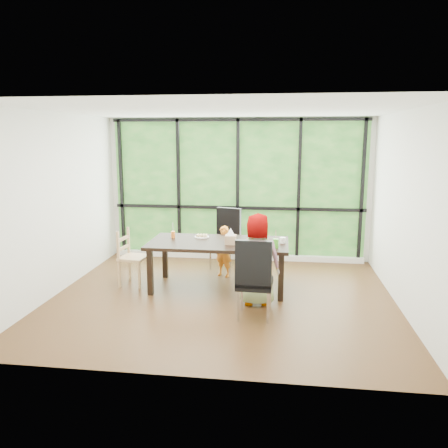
{
  "coord_description": "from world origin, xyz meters",
  "views": [
    {
      "loc": [
        0.84,
        -6.2,
        2.34
      ],
      "look_at": [
        -0.01,
        0.3,
        1.05
      ],
      "focal_mm": 35.64,
      "sensor_mm": 36.0,
      "label": 1
    }
  ],
  "objects": [
    {
      "name": "white_mug",
      "position": [
        0.87,
        0.44,
        0.79
      ],
      "size": [
        0.09,
        0.09,
        0.09
      ],
      "primitive_type": "cylinder",
      "color": "white",
      "rests_on": "dining_table"
    },
    {
      "name": "straw_white",
      "position": [
        -0.87,
        0.58,
        0.9
      ],
      "size": [
        0.01,
        0.04,
        0.2
      ],
      "primitive_type": "cylinder",
      "rotation": [
        0.14,
        0.0,
        0.0
      ],
      "color": "white",
      "rests_on": "orange_cup"
    },
    {
      "name": "chair_window_leather",
      "position": [
        -0.16,
        1.48,
        0.54
      ],
      "size": [
        0.57,
        0.57,
        1.08
      ],
      "primitive_type": "cube",
      "rotation": [
        0.0,
        0.0,
        -0.29
      ],
      "color": "black",
      "rests_on": "ground"
    },
    {
      "name": "tissue",
      "position": [
        0.09,
        0.27,
        0.94
      ],
      "size": [
        0.12,
        0.12,
        0.11
      ],
      "primitive_type": "cone",
      "color": "white",
      "rests_on": "tissue_box"
    },
    {
      "name": "child_older",
      "position": [
        0.52,
        -0.19,
        0.65
      ],
      "size": [
        0.66,
        0.45,
        1.31
      ],
      "primitive_type": "imported",
      "rotation": [
        0.0,
        0.0,
        3.2
      ],
      "color": "gray",
      "rests_on": "ground"
    },
    {
      "name": "crepe_rolls_far",
      "position": [
        -0.42,
        0.66,
        0.78
      ],
      "size": [
        0.2,
        0.12,
        0.04
      ],
      "primitive_type": null,
      "color": "tan",
      "rests_on": "plate_far"
    },
    {
      "name": "green_cup",
      "position": [
        0.77,
        0.13,
        0.82
      ],
      "size": [
        0.08,
        0.08,
        0.13
      ],
      "primitive_type": "cylinder",
      "color": "green",
      "rests_on": "dining_table"
    },
    {
      "name": "plate_far",
      "position": [
        -0.42,
        0.66,
        0.76
      ],
      "size": [
        0.23,
        0.23,
        0.01
      ],
      "primitive_type": "cylinder",
      "color": "white",
      "rests_on": "dining_table"
    },
    {
      "name": "chair_end_beech",
      "position": [
        -1.48,
        0.39,
        0.45
      ],
      "size": [
        0.45,
        0.46,
        0.9
      ],
      "primitive_type": "cube",
      "rotation": [
        0.0,
        0.0,
        1.45
      ],
      "color": "tan",
      "rests_on": "ground"
    },
    {
      "name": "back_wall",
      "position": [
        0.0,
        2.25,
        1.35
      ],
      "size": [
        5.0,
        0.0,
        5.0
      ],
      "primitive_type": "plane",
      "rotation": [
        1.57,
        0.0,
        0.0
      ],
      "color": "silver",
      "rests_on": "ground"
    },
    {
      "name": "child_toddler",
      "position": [
        -0.11,
        1.04,
        0.43
      ],
      "size": [
        0.37,
        0.32,
        0.87
      ],
      "primitive_type": "imported",
      "rotation": [
        0.0,
        0.0,
        -0.43
      ],
      "color": "orange",
      "rests_on": "ground"
    },
    {
      "name": "chair_interior_leather",
      "position": [
        0.52,
        -0.66,
        0.54
      ],
      "size": [
        0.48,
        0.48,
        1.08
      ],
      "primitive_type": "cube",
      "rotation": [
        0.0,
        0.0,
        3.1
      ],
      "color": "black",
      "rests_on": "ground"
    },
    {
      "name": "tissue_box",
      "position": [
        0.09,
        0.27,
        0.82
      ],
      "size": [
        0.16,
        0.16,
        0.14
      ],
      "primitive_type": "cube",
      "color": "tan",
      "rests_on": "dining_table"
    },
    {
      "name": "dining_table",
      "position": [
        -0.11,
        0.4,
        0.38
      ],
      "size": [
        2.19,
        1.17,
        0.75
      ],
      "primitive_type": "cube",
      "rotation": [
        0.0,
        0.0,
        -0.05
      ],
      "color": "black",
      "rests_on": "ground"
    },
    {
      "name": "plate_near",
      "position": [
        0.47,
        0.19,
        0.76
      ],
      "size": [
        0.28,
        0.28,
        0.02
      ],
      "primitive_type": "cylinder",
      "color": "white",
      "rests_on": "dining_table"
    },
    {
      "name": "foliage_backdrop",
      "position": [
        0.0,
        2.23,
        1.35
      ],
      "size": [
        4.8,
        0.02,
        2.65
      ],
      "primitive_type": "cube",
      "color": "#1E4D1E",
      "rests_on": "back_wall"
    },
    {
      "name": "window_sill",
      "position": [
        0.0,
        2.15,
        0.05
      ],
      "size": [
        4.8,
        0.12,
        0.1
      ],
      "primitive_type": "cube",
      "color": "silver",
      "rests_on": "ground"
    },
    {
      "name": "window_mullions",
      "position": [
        0.0,
        2.19,
        1.35
      ],
      "size": [
        4.8,
        0.06,
        2.65
      ],
      "primitive_type": null,
      "color": "black",
      "rests_on": "back_wall"
    },
    {
      "name": "placemat",
      "position": [
        0.47,
        0.18,
        0.75
      ],
      "size": [
        0.44,
        0.33,
        0.01
      ],
      "primitive_type": "cube",
      "color": "tan",
      "rests_on": "dining_table"
    },
    {
      "name": "straw_pink",
      "position": [
        0.77,
        0.13,
        0.92
      ],
      "size": [
        0.01,
        0.04,
        0.2
      ],
      "primitive_type": "cylinder",
      "rotation": [
        0.14,
        0.0,
        0.0
      ],
      "color": "pink",
      "rests_on": "green_cup"
    },
    {
      "name": "crepe_rolls_near",
      "position": [
        0.47,
        0.19,
        0.79
      ],
      "size": [
        0.15,
        0.12,
        0.04
      ],
      "primitive_type": null,
      "color": "tan",
      "rests_on": "plate_near"
    },
    {
      "name": "ground",
      "position": [
        0.0,
        0.0,
        0.0
      ],
      "size": [
        5.0,
        5.0,
        0.0
      ],
      "primitive_type": "plane",
      "color": "black",
      "rests_on": "ground"
    },
    {
      "name": "orange_cup",
      "position": [
        -0.87,
        0.58,
        0.8
      ],
      "size": [
        0.07,
        0.07,
        0.11
      ],
      "primitive_type": "cylinder",
      "color": "orange",
      "rests_on": "dining_table"
    }
  ]
}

